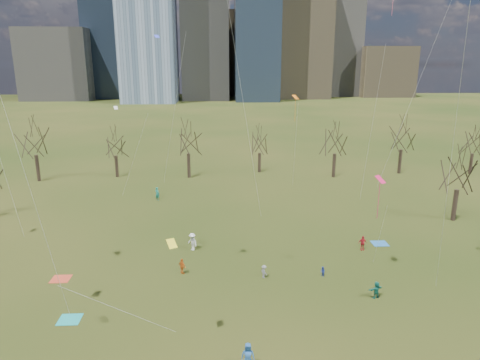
{
  "coord_description": "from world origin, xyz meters",
  "views": [
    {
      "loc": [
        -2.15,
        -29.01,
        18.1
      ],
      "look_at": [
        0.0,
        12.0,
        7.0
      ],
      "focal_mm": 32.0,
      "sensor_mm": 36.0,
      "label": 1
    }
  ],
  "objects_px": {
    "person_0": "(248,356)",
    "blanket_navy": "(380,243)",
    "blanket_teal": "(70,319)",
    "person_4": "(182,266)",
    "blanket_crimson": "(61,279)"
  },
  "relations": [
    {
      "from": "person_0",
      "to": "blanket_navy",
      "type": "bearing_deg",
      "value": 52.95
    },
    {
      "from": "blanket_navy",
      "to": "person_0",
      "type": "bearing_deg",
      "value": -129.76
    },
    {
      "from": "blanket_teal",
      "to": "blanket_navy",
      "type": "distance_m",
      "value": 30.47
    },
    {
      "from": "person_4",
      "to": "blanket_teal",
      "type": "bearing_deg",
      "value": 83.29
    },
    {
      "from": "blanket_navy",
      "to": "blanket_crimson",
      "type": "bearing_deg",
      "value": -168.82
    },
    {
      "from": "blanket_crimson",
      "to": "person_4",
      "type": "bearing_deg",
      "value": 2.35
    },
    {
      "from": "blanket_teal",
      "to": "blanket_navy",
      "type": "relative_size",
      "value": 1.0
    },
    {
      "from": "blanket_teal",
      "to": "blanket_crimson",
      "type": "bearing_deg",
      "value": 114.08
    },
    {
      "from": "blanket_teal",
      "to": "blanket_crimson",
      "type": "height_order",
      "value": "same"
    },
    {
      "from": "blanket_navy",
      "to": "blanket_crimson",
      "type": "distance_m",
      "value": 31.26
    },
    {
      "from": "blanket_crimson",
      "to": "person_0",
      "type": "relative_size",
      "value": 0.94
    },
    {
      "from": "person_0",
      "to": "person_4",
      "type": "relative_size",
      "value": 1.17
    },
    {
      "from": "blanket_navy",
      "to": "person_0",
      "type": "distance_m",
      "value": 23.67
    },
    {
      "from": "blanket_navy",
      "to": "person_4",
      "type": "bearing_deg",
      "value": -164.37
    },
    {
      "from": "person_0",
      "to": "person_4",
      "type": "bearing_deg",
      "value": 114.39
    }
  ]
}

